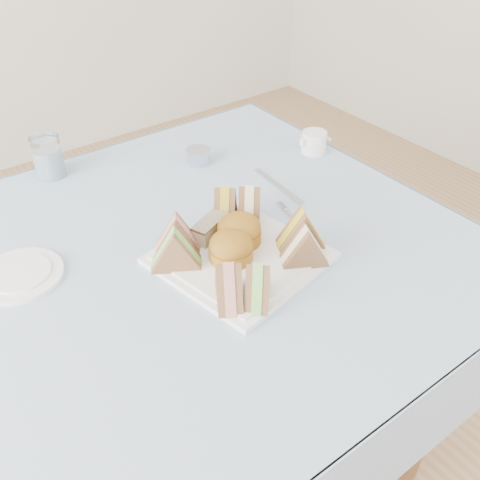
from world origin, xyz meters
TOP-DOWN VIEW (x-y plane):
  - floor at (0.00, 0.00)m, footprint 4.00×4.00m
  - table at (0.00, 0.00)m, footprint 0.90×0.90m
  - tablecloth at (0.00, 0.00)m, footprint 1.02×1.02m
  - serving_plate at (0.02, -0.09)m, footprint 0.33×0.33m
  - sandwich_fl_a at (-0.07, -0.18)m, footprint 0.09×0.10m
  - sandwich_fl_b at (-0.03, -0.21)m, footprint 0.09×0.09m
  - sandwich_fr_a at (0.14, -0.14)m, footprint 0.11×0.08m
  - sandwich_fr_b at (0.11, -0.18)m, footprint 0.10×0.08m
  - sandwich_bl_a at (-0.09, -0.04)m, footprint 0.11×0.09m
  - sandwich_bl_b at (-0.07, -0.00)m, footprint 0.10×0.08m
  - sandwich_br_a at (0.11, -0.00)m, footprint 0.09×0.10m
  - sandwich_br_b at (0.07, 0.02)m, footprint 0.09×0.10m
  - scone_left at (0.00, -0.09)m, footprint 0.09×0.09m
  - scone_right at (0.05, -0.06)m, footprint 0.12×0.12m
  - pastry_slice at (0.01, -0.01)m, footprint 0.10×0.07m
  - side_plate at (-0.34, 0.12)m, footprint 0.21×0.21m
  - water_glass at (-0.15, 0.45)m, footprint 0.09×0.09m
  - tea_strainer at (0.17, 0.29)m, footprint 0.08×0.08m
  - knife at (0.26, 0.08)m, footprint 0.03×0.19m
  - fork at (0.19, -0.09)m, footprint 0.04×0.15m
  - creamer_jug at (0.45, 0.16)m, footprint 0.07×0.07m

SIDE VIEW (x-z plane):
  - floor at x=0.00m, z-range 0.00..0.00m
  - table at x=0.00m, z-range 0.00..0.74m
  - tablecloth at x=0.00m, z-range 0.74..0.75m
  - fork at x=0.19m, z-range 0.75..0.75m
  - knife at x=0.26m, z-range 0.75..0.75m
  - side_plate at x=-0.34m, z-range 0.75..0.75m
  - serving_plate at x=0.02m, z-range 0.75..0.76m
  - tea_strainer at x=0.17m, z-range 0.75..0.78m
  - creamer_jug at x=0.45m, z-range 0.75..0.80m
  - pastry_slice at x=0.01m, z-range 0.76..0.80m
  - scone_left at x=0.00m, z-range 0.76..0.82m
  - scone_right at x=0.05m, z-range 0.76..0.82m
  - water_glass at x=-0.15m, z-range 0.75..0.85m
  - sandwich_fl_b at x=-0.03m, z-range 0.76..0.84m
  - sandwich_bl_b at x=-0.07m, z-range 0.76..0.84m
  - sandwich_fr_b at x=0.11m, z-range 0.76..0.84m
  - sandwich_br_b at x=0.07m, z-range 0.76..0.84m
  - sandwich_fl_a at x=-0.07m, z-range 0.76..0.84m
  - sandwich_br_a at x=0.11m, z-range 0.76..0.84m
  - sandwich_fr_a at x=0.14m, z-range 0.76..0.84m
  - sandwich_bl_a at x=-0.09m, z-range 0.76..0.84m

